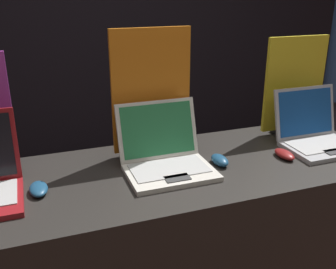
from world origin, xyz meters
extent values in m
cube|color=black|center=(0.00, 2.17, 1.40)|extent=(8.00, 0.05, 2.80)
cube|color=#282623|center=(0.00, 0.32, 0.43)|extent=(1.89, 0.64, 0.86)
ellipsoid|color=navy|center=(-0.50, 0.30, 0.87)|extent=(0.06, 0.11, 0.03)
cube|color=silver|center=(-0.01, 0.27, 0.87)|extent=(0.34, 0.24, 0.02)
cube|color=#B7B7B7|center=(-0.01, 0.29, 0.88)|extent=(0.30, 0.17, 0.00)
cube|color=#3F3F42|center=(-0.01, 0.20, 0.88)|extent=(0.09, 0.05, 0.00)
cube|color=silver|center=(-0.01, 0.43, 0.99)|extent=(0.34, 0.09, 0.23)
cube|color=#2D7F4C|center=(-0.01, 0.42, 0.99)|extent=(0.30, 0.07, 0.20)
ellipsoid|color=navy|center=(0.21, 0.29, 0.88)|extent=(0.06, 0.11, 0.04)
cube|color=black|center=(-0.01, 0.50, 0.87)|extent=(0.19, 0.07, 0.02)
cube|color=orange|center=(-0.01, 0.50, 1.14)|extent=(0.34, 0.02, 0.51)
cube|color=#B7B7BC|center=(0.72, 0.27, 0.87)|extent=(0.32, 0.24, 0.02)
cube|color=#B7B7B7|center=(0.72, 0.29, 0.88)|extent=(0.28, 0.17, 0.00)
cube|color=#3F3F42|center=(0.72, 0.20, 0.88)|extent=(0.09, 0.05, 0.00)
cube|color=#B7B7BC|center=(0.72, 0.42, 0.99)|extent=(0.32, 0.07, 0.23)
cube|color=#194C99|center=(0.72, 0.41, 0.99)|extent=(0.29, 0.06, 0.20)
ellipsoid|color=maroon|center=(0.51, 0.26, 0.87)|extent=(0.06, 0.12, 0.03)
cube|color=black|center=(0.72, 0.52, 0.87)|extent=(0.18, 0.07, 0.02)
cube|color=gold|center=(0.72, 0.52, 1.11)|extent=(0.32, 0.02, 0.45)
camera|label=1|loc=(-0.49, -1.02, 1.55)|focal=42.00mm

